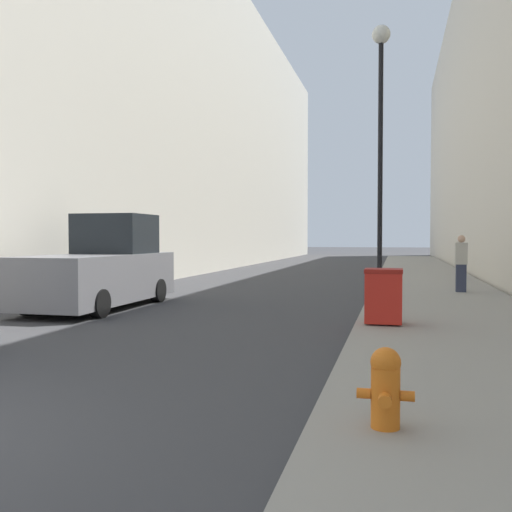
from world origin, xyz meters
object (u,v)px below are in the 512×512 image
pickup_truck (102,269)px  fire_hydrant (385,386)px  lamppost (381,116)px  pedestrian_on_sidewalk (461,263)px  trash_bin (384,296)px

pickup_truck → fire_hydrant: bearing=-48.6°
lamppost → fire_hydrant: bearing=-88.0°
fire_hydrant → pedestrian_on_sidewalk: size_ratio=0.41×
fire_hydrant → trash_bin: size_ratio=0.67×
fire_hydrant → lamppost: lamppost is taller
fire_hydrant → pickup_truck: (-7.21, 8.16, 0.47)m
pickup_truck → pedestrian_on_sidewalk: (9.17, 4.89, 0.02)m
pickup_truck → pedestrian_on_sidewalk: size_ratio=3.01×
pedestrian_on_sidewalk → lamppost: bearing=-124.1°
trash_bin → pedestrian_on_sidewalk: (2.11, 7.05, 0.32)m
fire_hydrant → lamppost: 10.58m
trash_bin → fire_hydrant: bearing=-88.6°
pedestrian_on_sidewalk → pickup_truck: bearing=-151.9°
pedestrian_on_sidewalk → trash_bin: bearing=-106.7°
fire_hydrant → pickup_truck: pickup_truck is taller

